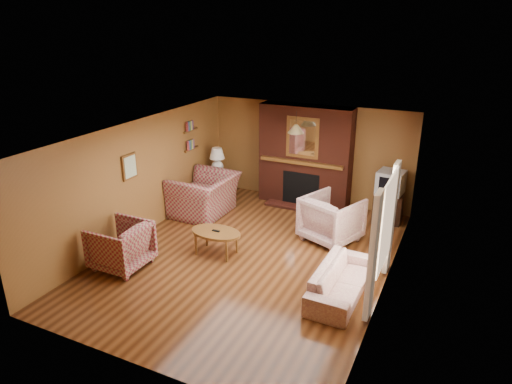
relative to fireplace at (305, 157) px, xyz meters
The scene contains 20 objects.
floor 3.21m from the fireplace, 90.00° to the right, with size 6.50×6.50×0.00m, color #41200E.
ceiling 3.22m from the fireplace, 90.00° to the right, with size 6.50×6.50×0.00m, color silver.
wall_back 0.27m from the fireplace, 90.00° to the left, with size 6.50×6.50×0.00m, color brown.
wall_front 6.23m from the fireplace, 90.00° to the right, with size 6.50×6.50×0.00m, color brown.
wall_left 3.89m from the fireplace, 129.95° to the right, with size 6.50×6.50×0.00m, color brown.
wall_right 3.89m from the fireplace, 50.05° to the right, with size 6.50×6.50×0.00m, color brown.
fireplace is the anchor object (origin of this frame).
window_right 4.02m from the fireplace, 52.40° to the right, with size 0.10×1.85×2.00m.
bookshelf 2.72m from the fireplace, 156.05° to the right, with size 0.09×0.55×0.71m.
botanical_print 4.12m from the fireplace, 126.90° to the right, with size 0.05×0.40×0.50m.
pendant_light 1.07m from the fireplace, 90.00° to the right, with size 0.36×0.36×0.48m.
plaid_loveseat 2.54m from the fireplace, 139.30° to the right, with size 1.43×1.25×0.93m, color maroon.
plaid_armchair 4.79m from the fireplace, 114.33° to the right, with size 0.91×0.94×0.85m, color maroon.
floral_sofa 4.07m from the fireplace, 61.38° to the right, with size 1.79×0.70×0.52m, color beige.
floral_armchair 2.15m from the fireplace, 54.34° to the right, with size 1.01×1.04×0.95m, color beige.
coffee_table 3.31m from the fireplace, 101.42° to the right, with size 1.00×0.62×0.50m.
side_table 2.33m from the fireplace, 165.71° to the right, with size 0.49×0.49×0.66m, color brown.
table_lamp 2.17m from the fireplace, 165.71° to the right, with size 0.38×0.38×0.62m.
tv_stand 2.23m from the fireplace, ahead, with size 0.61×0.55×0.66m, color black.
crt_tv 2.08m from the fireplace, ahead, with size 0.60×0.60×0.50m.
Camera 1 is at (3.40, -6.90, 4.26)m, focal length 32.00 mm.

